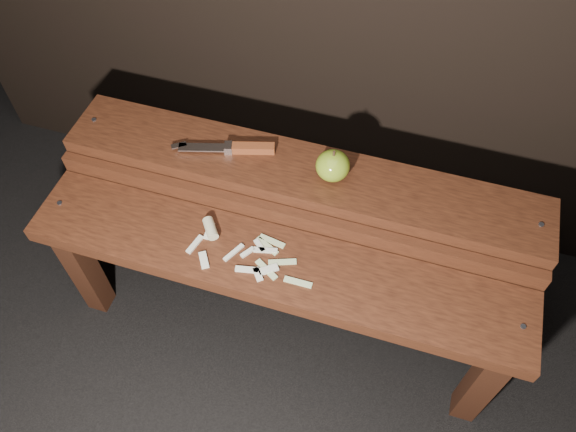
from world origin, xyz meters
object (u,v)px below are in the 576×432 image
(apple, at_px, (333,166))
(knife, at_px, (240,148))
(bench_rear_tier, at_px, (300,192))
(bench_front_tier, at_px, (273,279))

(apple, bearing_deg, knife, 177.43)
(bench_rear_tier, relative_size, apple, 14.08)
(apple, distance_m, knife, 0.24)
(bench_front_tier, distance_m, bench_rear_tier, 0.23)
(bench_rear_tier, height_order, apple, apple)
(bench_front_tier, xyz_separation_m, knife, (-0.16, 0.24, 0.16))
(apple, bearing_deg, bench_rear_tier, -176.73)
(bench_rear_tier, distance_m, knife, 0.19)
(bench_front_tier, distance_m, apple, 0.30)
(bench_front_tier, bearing_deg, knife, 123.68)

